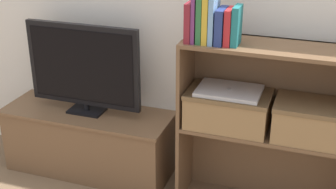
% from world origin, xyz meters
% --- Properties ---
extents(tv_stand, '(1.08, 0.39, 0.43)m').
position_xyz_m(tv_stand, '(-0.55, 0.19, 0.21)').
color(tv_stand, brown).
rests_on(tv_stand, ground_plane).
extents(tv, '(0.73, 0.14, 0.56)m').
position_xyz_m(tv, '(-0.55, 0.18, 0.72)').
color(tv, black).
rests_on(tv, tv_stand).
extents(bookshelf_lower_tier, '(0.99, 0.31, 0.51)m').
position_xyz_m(bookshelf_lower_tier, '(0.59, 0.22, 0.32)').
color(bookshelf_lower_tier, brown).
rests_on(bookshelf_lower_tier, ground_plane).
extents(bookshelf_upper_tier, '(0.99, 0.31, 0.48)m').
position_xyz_m(bookshelf_upper_tier, '(0.59, 0.22, 0.81)').
color(bookshelf_upper_tier, brown).
rests_on(bookshelf_upper_tier, bookshelf_lower_tier).
extents(book_maroon, '(0.03, 0.16, 0.20)m').
position_xyz_m(book_maroon, '(0.14, 0.10, 1.09)').
color(book_maroon, maroon).
rests_on(book_maroon, bookshelf_upper_tier).
extents(book_plum, '(0.02, 0.15, 0.24)m').
position_xyz_m(book_plum, '(0.17, 0.10, 1.10)').
color(book_plum, '#6B2D66').
rests_on(book_plum, bookshelf_upper_tier).
extents(book_forest, '(0.03, 0.14, 0.24)m').
position_xyz_m(book_forest, '(0.20, 0.10, 1.11)').
color(book_forest, '#286638').
rests_on(book_forest, bookshelf_upper_tier).
extents(book_mustard, '(0.03, 0.14, 0.24)m').
position_xyz_m(book_mustard, '(0.23, 0.10, 1.11)').
color(book_mustard, gold).
rests_on(book_mustard, bookshelf_upper_tier).
extents(book_skyblue, '(0.03, 0.15, 0.24)m').
position_xyz_m(book_skyblue, '(0.26, 0.10, 1.11)').
color(book_skyblue, '#709ECC').
rests_on(book_skyblue, bookshelf_upper_tier).
extents(book_navy, '(0.04, 0.15, 0.18)m').
position_xyz_m(book_navy, '(0.30, 0.10, 1.08)').
color(book_navy, navy).
rests_on(book_navy, bookshelf_upper_tier).
extents(book_crimson, '(0.03, 0.13, 0.18)m').
position_xyz_m(book_crimson, '(0.34, 0.10, 1.08)').
color(book_crimson, '#B22328').
rests_on(book_crimson, bookshelf_upper_tier).
extents(book_teal, '(0.03, 0.12, 0.20)m').
position_xyz_m(book_teal, '(0.38, 0.10, 1.09)').
color(book_teal, '#1E7075').
rests_on(book_teal, bookshelf_upper_tier).
extents(storage_basket_left, '(0.45, 0.28, 0.20)m').
position_xyz_m(storage_basket_left, '(0.35, 0.14, 0.62)').
color(storage_basket_left, '#937047').
rests_on(storage_basket_left, bookshelf_lower_tier).
extents(storage_basket_right, '(0.45, 0.28, 0.20)m').
position_xyz_m(storage_basket_right, '(0.83, 0.14, 0.62)').
color(storage_basket_right, '#937047').
rests_on(storage_basket_right, bookshelf_lower_tier).
extents(laptop, '(0.34, 0.25, 0.02)m').
position_xyz_m(laptop, '(0.35, 0.14, 0.72)').
color(laptop, '#BCBCC1').
rests_on(laptop, storage_basket_left).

